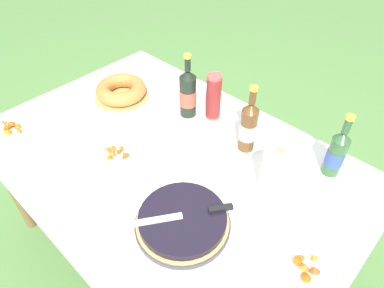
{
  "coord_description": "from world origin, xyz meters",
  "views": [
    {
      "loc": [
        0.82,
        -0.71,
        1.85
      ],
      "look_at": [
        0.07,
        0.08,
        0.84
      ],
      "focal_mm": 32.0,
      "sensor_mm": 36.0,
      "label": 1
    }
  ],
  "objects": [
    {
      "name": "snack_plate_right",
      "position": [
        0.71,
        -0.05,
        0.79
      ],
      "size": [
        0.2,
        0.2,
        0.06
      ],
      "color": "white",
      "rests_on": "tablecloth"
    },
    {
      "name": "tablecloth",
      "position": [
        0.0,
        0.0,
        0.77
      ],
      "size": [
        1.69,
        1.12,
        0.1
      ],
      "color": "white",
      "rests_on": "garden_table"
    },
    {
      "name": "cider_bottle_amber",
      "position": [
        0.22,
        0.28,
        0.91
      ],
      "size": [
        0.08,
        0.08,
        0.33
      ],
      "color": "brown",
      "rests_on": "tablecloth"
    },
    {
      "name": "berry_tart",
      "position": [
        0.3,
        -0.21,
        0.81
      ],
      "size": [
        0.35,
        0.35,
        0.06
      ],
      "color": "#38383D",
      "rests_on": "tablecloth"
    },
    {
      "name": "ground_plane",
      "position": [
        0.0,
        0.0,
        0.0
      ],
      "size": [
        16.0,
        16.0,
        0.0
      ],
      "primitive_type": "plane",
      "color": "#568442"
    },
    {
      "name": "cup_stack",
      "position": [
        -0.04,
        0.35,
        0.9
      ],
      "size": [
        0.07,
        0.07,
        0.24
      ],
      "color": "#E04C47",
      "rests_on": "tablecloth"
    },
    {
      "name": "garden_table",
      "position": [
        0.0,
        0.0,
        0.71
      ],
      "size": [
        1.68,
        1.11,
        0.78
      ],
      "color": "brown",
      "rests_on": "ground_plane"
    },
    {
      "name": "bundt_cake",
      "position": [
        -0.51,
        0.15,
        0.82
      ],
      "size": [
        0.3,
        0.3,
        0.08
      ],
      "color": "tan",
      "rests_on": "tablecloth"
    },
    {
      "name": "serving_knife",
      "position": [
        0.32,
        -0.19,
        0.85
      ],
      "size": [
        0.23,
        0.32,
        0.01
      ],
      "rotation": [
        0.0,
        0.0,
        4.1
      ],
      "color": "silver",
      "rests_on": "berry_tart"
    },
    {
      "name": "snack_plate_left",
      "position": [
        -0.67,
        -0.38,
        0.79
      ],
      "size": [
        0.23,
        0.23,
        0.05
      ],
      "color": "white",
      "rests_on": "tablecloth"
    },
    {
      "name": "juice_bottle_red",
      "position": [
        -0.15,
        0.28,
        0.91
      ],
      "size": [
        0.08,
        0.08,
        0.33
      ],
      "color": "black",
      "rests_on": "tablecloth"
    },
    {
      "name": "snack_plate_near",
      "position": [
        -0.17,
        -0.14,
        0.79
      ],
      "size": [
        0.21,
        0.21,
        0.06
      ],
      "color": "white",
      "rests_on": "tablecloth"
    },
    {
      "name": "paper_towel_roll",
      "position": [
        0.44,
        0.15,
        0.89
      ],
      "size": [
        0.11,
        0.11,
        0.22
      ],
      "color": "white",
      "rests_on": "tablecloth"
    },
    {
      "name": "cider_bottle_green",
      "position": [
        0.56,
        0.41,
        0.89
      ],
      "size": [
        0.07,
        0.07,
        0.3
      ],
      "color": "#2D562D",
      "rests_on": "tablecloth"
    }
  ]
}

